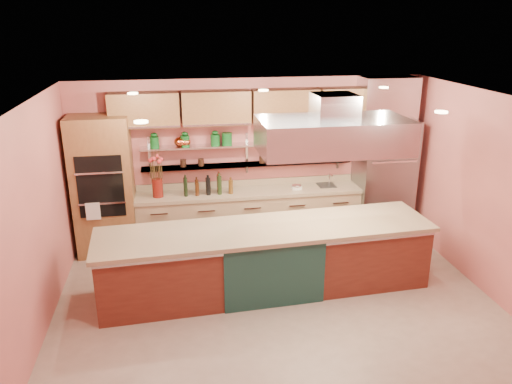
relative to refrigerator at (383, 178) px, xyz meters
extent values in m
cube|color=tan|center=(-2.35, -2.14, -1.06)|extent=(6.00, 5.00, 0.02)
cube|color=black|center=(-2.35, -2.14, 1.75)|extent=(6.00, 5.00, 0.02)
cube|color=#CA665F|center=(-2.35, 0.36, 0.35)|extent=(6.00, 0.04, 2.80)
cube|color=#CA665F|center=(-2.35, -4.64, 0.35)|extent=(6.00, 0.04, 2.80)
cube|color=#CA665F|center=(-5.35, -2.14, 0.35)|extent=(0.04, 5.00, 2.80)
cube|color=#CA665F|center=(0.65, -2.14, 0.35)|extent=(0.04, 5.00, 2.80)
cube|color=brown|center=(-4.80, 0.04, 0.10)|extent=(0.95, 0.64, 2.30)
cube|color=gray|center=(0.00, 0.00, 0.00)|extent=(0.95, 0.72, 2.10)
cube|color=#9E7F5F|center=(-2.40, 0.06, -0.58)|extent=(3.84, 0.64, 0.93)
cube|color=silver|center=(-2.40, 0.23, 0.30)|extent=(3.60, 0.26, 0.03)
cube|color=silver|center=(-2.40, 0.23, 0.65)|extent=(3.60, 0.26, 0.03)
cube|color=brown|center=(-2.35, 0.18, 1.30)|extent=(4.60, 0.36, 0.55)
cube|color=silver|center=(-1.53, -1.64, 1.20)|extent=(2.00, 1.00, 0.45)
cube|color=#FFE5A5|center=(-2.35, -1.94, 1.72)|extent=(4.00, 2.80, 0.02)
cube|color=maroon|center=(-2.43, -1.64, -0.57)|extent=(4.68, 1.25, 0.97)
cylinder|color=maroon|center=(-3.94, 0.01, 0.03)|extent=(0.23, 0.23, 0.31)
cube|color=black|center=(-3.11, 0.01, 0.02)|extent=(0.91, 0.48, 0.28)
cube|color=silver|center=(-1.58, 0.01, -0.07)|extent=(0.20, 0.17, 0.09)
cylinder|color=white|center=(-0.96, 0.11, -0.01)|extent=(0.04, 0.04, 0.21)
ellipsoid|color=#C4512D|center=(-3.54, 0.23, 0.74)|extent=(0.25, 0.25, 0.16)
cylinder|color=#104E1A|center=(-2.75, 0.23, 0.77)|extent=(0.20, 0.20, 0.20)
camera|label=1|loc=(-3.65, -7.93, 2.69)|focal=35.00mm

